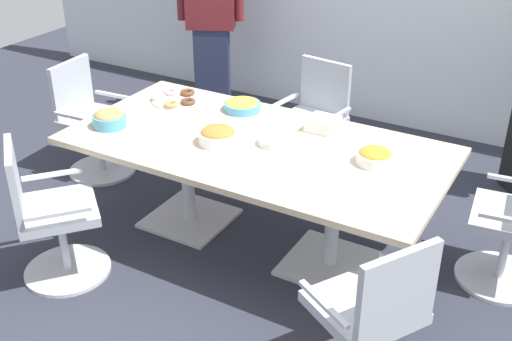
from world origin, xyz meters
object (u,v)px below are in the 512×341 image
person_standing_0 (211,18)px  snack_bowl_cookies (109,118)px  office_chair_2 (50,219)px  snack_bowl_pretzels (218,135)px  office_chair_0 (313,126)px  donut_platter (175,99)px  snack_bowl_chips_yellow (242,105)px  napkin_pile (323,124)px  snack_bowl_chips_orange (375,156)px  office_chair_3 (370,322)px  plate_stack (273,141)px  office_chair_1 (92,125)px  conference_table (256,160)px

person_standing_0 → snack_bowl_cookies: person_standing_0 is taller
office_chair_2 → person_standing_0: person_standing_0 is taller
office_chair_2 → snack_bowl_pretzels: bearing=89.4°
office_chair_0 → donut_platter: (-0.74, -0.79, 0.36)m
office_chair_0 → snack_bowl_chips_yellow: 0.83m
office_chair_0 → person_standing_0: 1.56m
snack_bowl_pretzels → donut_platter: bearing=146.0°
office_chair_0 → napkin_pile: 0.90m
snack_bowl_chips_orange → snack_bowl_cookies: size_ratio=0.99×
office_chair_3 → plate_stack: (-1.00, 0.86, 0.37)m
office_chair_3 → snack_bowl_cookies: size_ratio=4.12×
office_chair_1 → donut_platter: bearing=90.7°
snack_bowl_chips_orange → office_chair_1: bearing=176.5°
office_chair_1 → office_chair_0: bearing=115.0°
office_chair_3 → office_chair_2: bearing=123.5°
office_chair_0 → snack_bowl_chips_orange: bearing=138.6°
snack_bowl_cookies → napkin_pile: 1.41m
snack_bowl_pretzels → donut_platter: snack_bowl_pretzels is taller
snack_bowl_pretzels → snack_bowl_chips_orange: bearing=13.5°
snack_bowl_cookies → napkin_pile: (1.25, 0.65, -0.02)m
office_chair_2 → plate_stack: (1.02, 0.96, 0.37)m
snack_bowl_chips_yellow → person_standing_0: bearing=130.6°
office_chair_2 → donut_platter: office_chair_2 is taller
office_chair_1 → napkin_pile: size_ratio=4.81×
office_chair_3 → office_chair_0: bearing=62.8°
snack_bowl_pretzels → donut_platter: size_ratio=0.70×
snack_bowl_pretzels → plate_stack: snack_bowl_pretzels is taller
office_chair_2 → snack_bowl_cookies: size_ratio=4.12×
office_chair_1 → snack_bowl_chips_orange: 2.44m
office_chair_1 → snack_bowl_cookies: 0.95m
person_standing_0 → snack_bowl_cookies: 2.01m
office_chair_0 → office_chair_3: same height
person_standing_0 → snack_bowl_pretzels: 2.20m
conference_table → snack_bowl_pretzels: 0.30m
office_chair_3 → snack_bowl_pretzels: bearing=92.3°
conference_table → snack_bowl_cookies: (-0.97, -0.27, 0.18)m
office_chair_3 → snack_bowl_chips_orange: size_ratio=4.17×
person_standing_0 → snack_bowl_chips_yellow: bearing=104.5°
conference_table → office_chair_1: 1.69m
office_chair_0 → snack_bowl_cookies: office_chair_0 is taller
conference_table → office_chair_1: office_chair_1 is taller
office_chair_0 → donut_platter: 1.14m
conference_table → napkin_pile: 0.51m
office_chair_2 → person_standing_0: (-0.53, 2.62, 0.56)m
snack_bowl_chips_orange → snack_bowl_cookies: (-1.71, -0.37, 0.01)m
person_standing_0 → conference_table: bearing=104.4°
snack_bowl_pretzels → napkin_pile: (0.49, 0.51, -0.01)m
snack_bowl_chips_orange → snack_bowl_chips_yellow: snack_bowl_chips_orange is taller
conference_table → office_chair_3: (1.11, -0.83, -0.22)m
person_standing_0 → snack_bowl_chips_orange: bearing=118.0°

